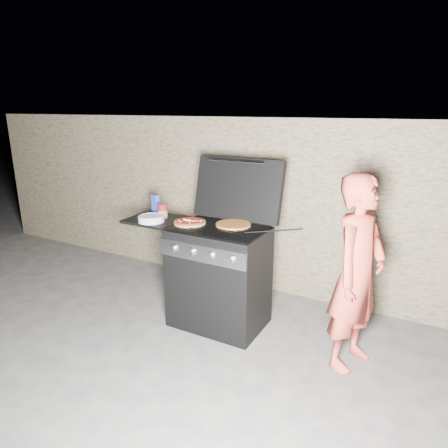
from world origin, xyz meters
The scene contains 10 objects.
ground centered at (0.00, 0.00, 0.00)m, with size 50.00×50.00×0.00m, color #434343.
stone_wall centered at (0.00, 1.05, 0.90)m, with size 8.00×0.35×1.80m, color #8D7B5A.
gas_grill centered at (-0.25, 0.00, 0.46)m, with size 1.34×0.79×0.91m, color black, non-canonical shape.
pizza_topped centered at (-0.29, -0.02, 0.93)m, with size 0.28×0.28×0.03m, color #CD783D, non-canonical shape.
pizza_plain centered at (0.08, 0.12, 0.92)m, with size 0.31×0.31×0.02m, color orange.
sauce_jar centered at (-0.62, 0.04, 0.97)m, with size 0.09×0.09×0.13m, color maroon.
blue_carton centered at (-0.84, 0.21, 0.99)m, with size 0.08×0.04×0.17m, color #2F38BA.
plate_stack centered at (-0.64, -0.11, 0.93)m, with size 0.23×0.23×0.05m, color silver.
person centered at (1.16, -0.02, 0.74)m, with size 0.54×0.35×1.47m, color #D84A38.
tongs centered at (0.49, 0.00, 0.96)m, with size 0.01×0.01×0.47m, color black.
Camera 1 is at (1.60, -2.83, 1.90)m, focal length 32.00 mm.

